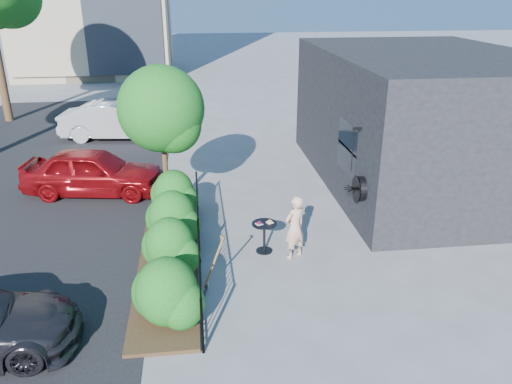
{
  "coord_description": "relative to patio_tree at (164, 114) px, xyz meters",
  "views": [
    {
      "loc": [
        -1.45,
        -9.84,
        5.76
      ],
      "look_at": [
        -0.09,
        1.11,
        1.2
      ],
      "focal_mm": 35.0,
      "sensor_mm": 36.0,
      "label": 1
    }
  ],
  "objects": [
    {
      "name": "shrubs",
      "position": [
        0.14,
        -2.66,
        -2.06
      ],
      "size": [
        1.1,
        5.6,
        1.24
      ],
      "color": "#135517",
      "rests_on": "ground"
    },
    {
      "name": "shop_building",
      "position": [
        7.73,
        1.74,
        -0.76
      ],
      "size": [
        6.22,
        9.0,
        4.0
      ],
      "color": "black",
      "rests_on": "ground"
    },
    {
      "name": "cafe_table",
      "position": [
        2.24,
        -2.41,
        -2.26
      ],
      "size": [
        0.58,
        0.58,
        0.78
      ],
      "rotation": [
        0.0,
        0.0,
        0.38
      ],
      "color": "black",
      "rests_on": "ground"
    },
    {
      "name": "car_silver",
      "position": [
        -2.29,
        7.65,
        -2.01
      ],
      "size": [
        4.72,
        2.11,
        1.51
      ],
      "primitive_type": "imported",
      "rotation": [
        0.0,
        0.0,
        1.46
      ],
      "color": "#B6B6BB",
      "rests_on": "ground"
    },
    {
      "name": "woman",
      "position": [
        2.89,
        -2.75,
        -2.01
      ],
      "size": [
        0.66,
        0.59,
        1.51
      ],
      "primitive_type": "imported",
      "rotation": [
        0.0,
        0.0,
        3.68
      ],
      "color": "tan",
      "rests_on": "ground"
    },
    {
      "name": "fence",
      "position": [
        0.74,
        -2.76,
        -2.2
      ],
      "size": [
        0.05,
        6.05,
        1.1
      ],
      "color": "black",
      "rests_on": "ground"
    },
    {
      "name": "ground",
      "position": [
        2.24,
        -2.76,
        -2.76
      ],
      "size": [
        120.0,
        120.0,
        0.0
      ],
      "primitive_type": "plane",
      "color": "gray",
      "rests_on": "ground"
    },
    {
      "name": "car_red",
      "position": [
        -2.3,
        1.74,
        -2.07
      ],
      "size": [
        4.26,
        2.25,
        1.38
      ],
      "primitive_type": "imported",
      "rotation": [
        0.0,
        0.0,
        1.41
      ],
      "color": "maroon",
      "rests_on": "ground"
    },
    {
      "name": "shovel",
      "position": [
        0.98,
        -4.0,
        -2.18
      ],
      "size": [
        0.46,
        0.17,
        1.34
      ],
      "color": "brown",
      "rests_on": "ground"
    },
    {
      "name": "planting_bed",
      "position": [
        0.04,
        -2.76,
        -2.72
      ],
      "size": [
        1.3,
        6.0,
        0.08
      ],
      "primitive_type": "cube",
      "color": "#382616",
      "rests_on": "ground"
    },
    {
      "name": "patio_tree",
      "position": [
        0.0,
        0.0,
        0.0
      ],
      "size": [
        2.2,
        2.2,
        3.94
      ],
      "color": "#3F2B19",
      "rests_on": "ground"
    }
  ]
}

